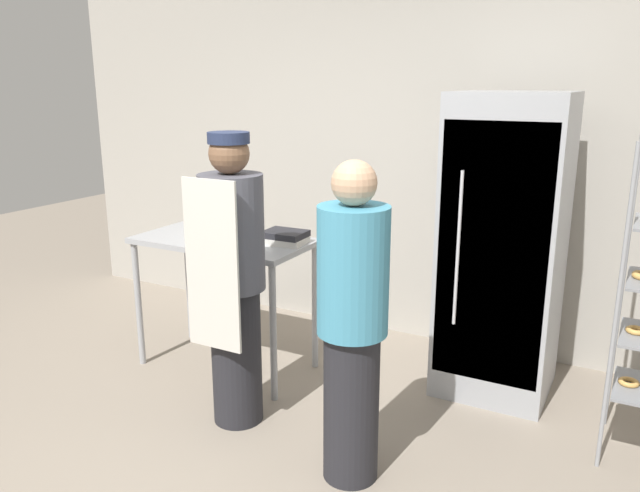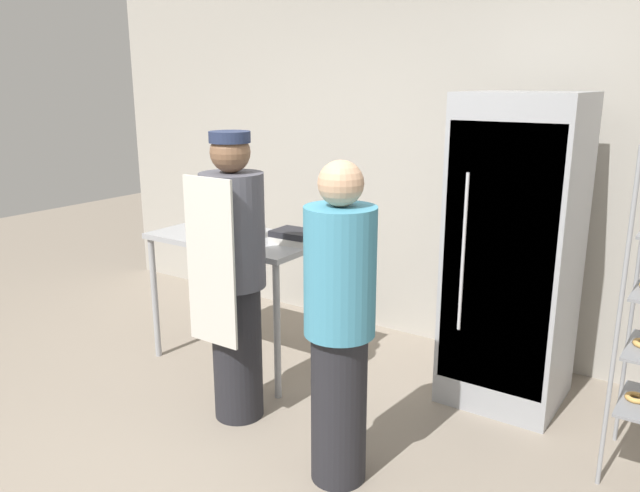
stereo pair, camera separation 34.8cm
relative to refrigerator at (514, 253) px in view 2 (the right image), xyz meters
The scene contains 9 objects.
ground_plane 2.08m from the refrigerator, 117.15° to the right, with size 14.00×14.00×0.00m, color gray.
back_wall 1.20m from the refrigerator, 142.69° to the left, with size 6.40×0.12×3.00m, color #ADA89E.
refrigerator is the anchor object (origin of this frame).
prep_counter 1.82m from the refrigerator, 162.24° to the right, with size 1.19×0.62×0.92m.
donut_box 1.92m from the refrigerator, 163.06° to the right, with size 0.27×0.20×0.24m.
blender_pitcher 1.67m from the refrigerator, 162.82° to the right, with size 0.12×0.12×0.26m.
binder_stack 1.38m from the refrigerator, 159.93° to the right, with size 0.29×0.24×0.08m.
person_baker 1.67m from the refrigerator, 137.83° to the right, with size 0.36×0.38×1.69m.
person_customer 1.37m from the refrigerator, 107.75° to the right, with size 0.34×0.34×1.61m.
Camera 2 is at (1.91, -2.00, 1.95)m, focal length 35.00 mm.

